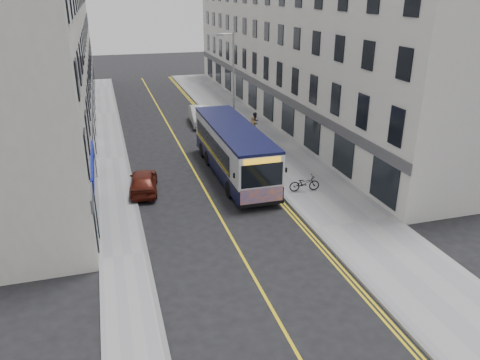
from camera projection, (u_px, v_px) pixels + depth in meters
ground at (227, 230)px, 22.63m from camera, size 140.00×140.00×0.00m
pavement_east at (267, 145)px, 34.91m from camera, size 4.50×64.00×0.12m
pavement_west at (112, 159)px, 31.98m from camera, size 2.00×64.00×0.12m
kerb_east at (238, 147)px, 34.32m from camera, size 0.18×64.00×0.13m
kerb_west at (127, 157)px, 32.23m from camera, size 0.18×64.00×0.13m
road_centre_line at (184, 153)px, 33.30m from camera, size 0.12×64.00×0.01m
road_dbl_yellow_inner at (232, 149)px, 34.23m from camera, size 0.10×64.00×0.01m
road_dbl_yellow_outer at (235, 148)px, 34.28m from camera, size 0.10×64.00×0.01m
terrace_east at (290, 42)px, 41.85m from camera, size 6.00×46.00×13.00m
terrace_west at (46, 49)px, 36.51m from camera, size 6.00×46.00×13.00m
streetlamp at (232, 83)px, 34.52m from camera, size 1.32×0.18×8.00m
city_bus at (233, 149)px, 28.72m from camera, size 2.55×10.91×3.17m
bicycle at (304, 183)px, 26.57m from camera, size 1.81×0.80×0.92m
pedestrian_near at (253, 127)px, 36.19m from camera, size 0.71×0.61×1.66m
pedestrian_far at (255, 122)px, 37.57m from camera, size 0.99×0.96×1.61m
car_white at (201, 116)px, 40.16m from camera, size 1.99×4.80×1.54m
car_maroon at (143, 181)px, 26.68m from camera, size 1.99×3.99×1.30m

